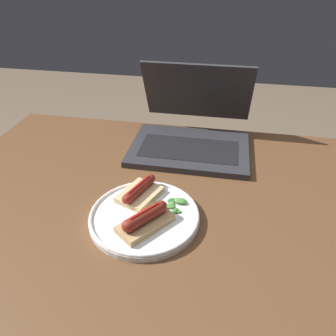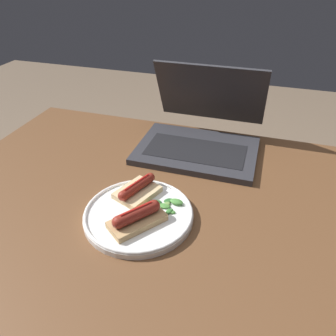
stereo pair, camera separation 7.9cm
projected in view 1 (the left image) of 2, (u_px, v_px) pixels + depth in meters
desk at (157, 231)px, 0.80m from camera, size 1.13×0.86×0.71m
laptop at (192, 132)px, 0.98m from camera, size 0.34×0.34×0.22m
plate at (145, 216)px, 0.72m from camera, size 0.24×0.24×0.02m
sausage_toast_left at (145, 220)px, 0.68m from camera, size 0.12×0.13×0.04m
sausage_toast_middle at (139, 192)px, 0.76m from camera, size 0.11×0.12×0.04m
salad_pile at (169, 205)px, 0.74m from camera, size 0.08×0.06×0.01m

